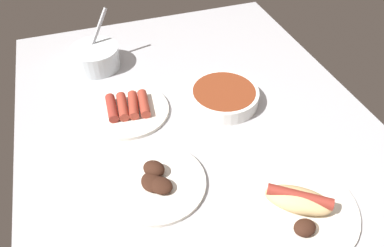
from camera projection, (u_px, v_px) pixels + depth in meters
ground_plane at (200, 131)px, 92.93cm from camera, size 120.00×90.00×3.00cm
bowl_coleslaw at (95, 56)px, 108.69cm from camera, size 14.38×14.38×16.30cm
bowl_chili at (224, 96)px, 97.17cm from camera, size 18.74×18.74×4.16cm
plate_hotdog_assembled at (297, 205)px, 72.96cm from camera, size 25.34×25.34×5.61cm
plate_grilled_meat at (157, 181)px, 78.18cm from camera, size 21.47×21.47×4.11cm
plate_sausages at (128, 109)px, 95.13cm from camera, size 21.35×21.35×3.54cm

